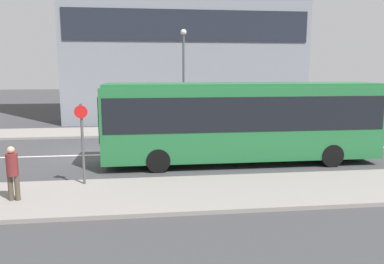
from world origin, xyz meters
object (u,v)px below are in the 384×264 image
(street_lamp, at_px, (184,70))
(parked_car_0, at_px, (366,126))
(bus_stop_sign, at_px, (82,138))
(city_bus, at_px, (241,118))
(pedestrian_near_stop, at_px, (12,170))

(street_lamp, bearing_deg, parked_car_0, -9.94)
(parked_car_0, height_order, street_lamp, street_lamp)
(parked_car_0, xyz_separation_m, bus_stop_sign, (-15.52, -8.25, 1.11))
(city_bus, bearing_deg, street_lamp, 100.41)
(pedestrian_near_stop, xyz_separation_m, street_lamp, (6.34, 11.61, 2.94))
(parked_car_0, distance_m, pedestrian_near_stop, 19.88)
(pedestrian_near_stop, height_order, bus_stop_sign, bus_stop_sign)
(bus_stop_sign, bearing_deg, parked_car_0, 28.00)
(bus_stop_sign, bearing_deg, pedestrian_near_stop, -142.21)
(pedestrian_near_stop, bearing_deg, street_lamp, 67.22)
(pedestrian_near_stop, relative_size, street_lamp, 0.27)
(parked_car_0, relative_size, street_lamp, 0.69)
(bus_stop_sign, xyz_separation_m, street_lamp, (4.50, 10.18, 2.26))
(pedestrian_near_stop, bearing_deg, parked_car_0, 35.01)
(city_bus, height_order, street_lamp, street_lamp)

